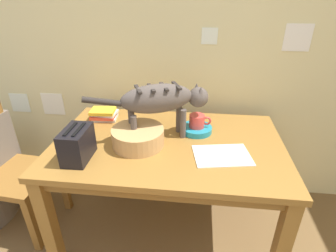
% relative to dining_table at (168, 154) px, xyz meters
% --- Properties ---
extents(wall_rear, '(5.27, 0.11, 2.50)m').
position_rel_dining_table_xyz_m(wall_rear, '(-0.04, 0.58, 0.60)').
color(wall_rear, beige).
rests_on(wall_rear, ground_plane).
extents(dining_table, '(1.33, 0.84, 0.74)m').
position_rel_dining_table_xyz_m(dining_table, '(0.00, 0.00, 0.00)').
color(dining_table, olive).
rests_on(dining_table, ground_plane).
extents(cat, '(0.66, 0.33, 0.33)m').
position_rel_dining_table_xyz_m(cat, '(-0.04, 0.05, 0.32)').
color(cat, '#504640').
rests_on(cat, dining_table).
extents(saucer_bowl, '(0.19, 0.19, 0.04)m').
position_rel_dining_table_xyz_m(saucer_bowl, '(0.16, 0.13, 0.11)').
color(saucer_bowl, teal).
rests_on(saucer_bowl, dining_table).
extents(coffee_mug, '(0.13, 0.09, 0.08)m').
position_rel_dining_table_xyz_m(coffee_mug, '(0.16, 0.13, 0.16)').
color(coffee_mug, '#D33F39').
rests_on(coffee_mug, saucer_bowl).
extents(magazine, '(0.33, 0.26, 0.01)m').
position_rel_dining_table_xyz_m(magazine, '(0.30, -0.12, 0.09)').
color(magazine, '#EBE7CC').
rests_on(magazine, dining_table).
extents(book_stack, '(0.17, 0.15, 0.07)m').
position_rel_dining_table_xyz_m(book_stack, '(-0.46, 0.24, 0.13)').
color(book_stack, silver).
rests_on(book_stack, dining_table).
extents(wicker_basket, '(0.29, 0.29, 0.10)m').
position_rel_dining_table_xyz_m(wicker_basket, '(-0.16, -0.06, 0.14)').
color(wicker_basket, tan).
rests_on(wicker_basket, dining_table).
extents(toaster, '(0.12, 0.20, 0.18)m').
position_rel_dining_table_xyz_m(toaster, '(-0.44, -0.23, 0.18)').
color(toaster, black).
rests_on(toaster, dining_table).
extents(wooden_chair_near, '(0.45, 0.45, 0.92)m').
position_rel_dining_table_xyz_m(wooden_chair_near, '(-1.05, -0.03, -0.20)').
color(wooden_chair_near, brown).
rests_on(wooden_chair_near, ground_plane).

